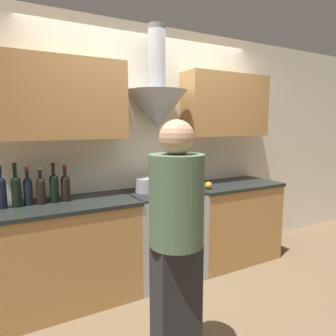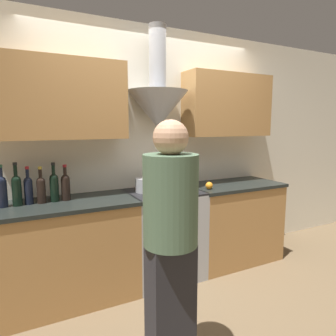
{
  "view_description": "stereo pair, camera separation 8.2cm",
  "coord_description": "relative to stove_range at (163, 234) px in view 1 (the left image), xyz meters",
  "views": [
    {
      "loc": [
        -1.38,
        -2.32,
        1.58
      ],
      "look_at": [
        0.0,
        0.21,
        1.16
      ],
      "focal_mm": 32.0,
      "sensor_mm": 36.0,
      "label": 1
    },
    {
      "loc": [
        -1.31,
        -2.36,
        1.58
      ],
      "look_at": [
        0.0,
        0.21,
        1.16
      ],
      "focal_mm": 32.0,
      "sensor_mm": 36.0,
      "label": 2
    }
  ],
  "objects": [
    {
      "name": "person_foreground_left",
      "position": [
        -0.53,
        -1.18,
        0.43
      ],
      "size": [
        0.32,
        0.32,
        1.61
      ],
      "color": "#28282D",
      "rests_on": "ground_plane"
    },
    {
      "name": "mixing_bowl",
      "position": [
        0.16,
        0.02,
        0.49
      ],
      "size": [
        0.25,
        0.25,
        0.09
      ],
      "color": "#A8AAAF",
      "rests_on": "stove_range"
    },
    {
      "name": "wine_bottle_2",
      "position": [
        -1.24,
        0.07,
        0.58
      ],
      "size": [
        0.07,
        0.07,
        0.32
      ],
      "color": "black",
      "rests_on": "counter_left"
    },
    {
      "name": "wine_bottle_0",
      "position": [
        -1.43,
        0.05,
        0.6
      ],
      "size": [
        0.08,
        0.08,
        0.35
      ],
      "color": "black",
      "rests_on": "counter_left"
    },
    {
      "name": "wine_bottle_3",
      "position": [
        -1.14,
        0.05,
        0.58
      ],
      "size": [
        0.07,
        0.07,
        0.32
      ],
      "color": "black",
      "rests_on": "counter_left"
    },
    {
      "name": "wine_bottle_4",
      "position": [
        -1.03,
        0.06,
        0.59
      ],
      "size": [
        0.08,
        0.08,
        0.34
      ],
      "color": "black",
      "rests_on": "counter_left"
    },
    {
      "name": "counter_left",
      "position": [
        -0.94,
        -0.0,
        -0.0
      ],
      "size": [
        1.17,
        0.62,
        0.91
      ],
      "color": "#B27F47",
      "rests_on": "ground_plane"
    },
    {
      "name": "wine_bottle_5",
      "position": [
        -0.94,
        0.06,
        0.58
      ],
      "size": [
        0.08,
        0.08,
        0.32
      ],
      "color": "black",
      "rests_on": "counter_left"
    },
    {
      "name": "stock_pot",
      "position": [
        -0.16,
        0.05,
        0.52
      ],
      "size": [
        0.23,
        0.23,
        0.14
      ],
      "color": "#A8AAAF",
      "rests_on": "stove_range"
    },
    {
      "name": "orange_fruit",
      "position": [
        0.47,
        -0.13,
        0.49
      ],
      "size": [
        0.08,
        0.08,
        0.08
      ],
      "color": "orange",
      "rests_on": "counter_right"
    },
    {
      "name": "counter_right",
      "position": [
        0.89,
        -0.0,
        -0.0
      ],
      "size": [
        1.09,
        0.62,
        0.91
      ],
      "color": "#B27F47",
      "rests_on": "ground_plane"
    },
    {
      "name": "ground_plane",
      "position": [
        0.0,
        -0.31,
        -0.46
      ],
      "size": [
        12.0,
        12.0,
        0.0
      ],
      "primitive_type": "plane",
      "color": "brown"
    },
    {
      "name": "stove_range",
      "position": [
        0.0,
        0.0,
        0.0
      ],
      "size": [
        0.73,
        0.6,
        0.91
      ],
      "color": "#A8AAAF",
      "rests_on": "ground_plane"
    },
    {
      "name": "wall_back",
      "position": [
        -0.01,
        0.27,
        1.01
      ],
      "size": [
        8.4,
        0.62,
        2.6
      ],
      "color": "silver",
      "rests_on": "ground_plane"
    },
    {
      "name": "wine_bottle_1",
      "position": [
        -1.33,
        0.05,
        0.6
      ],
      "size": [
        0.08,
        0.08,
        0.36
      ],
      "color": "black",
      "rests_on": "counter_left"
    }
  ]
}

